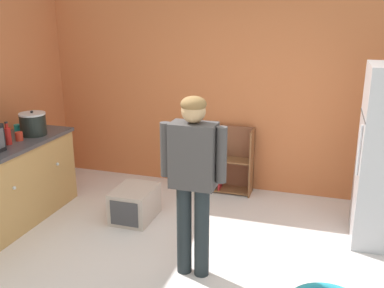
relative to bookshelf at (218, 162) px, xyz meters
name	(u,v)px	position (x,y,z in m)	size (l,w,h in m)	color
ground_plane	(185,287)	(0.26, -2.14, -0.37)	(12.00, 12.00, 0.00)	silver
back_wall	(243,86)	(0.26, 0.19, 0.98)	(5.20, 0.06, 2.70)	#CC6E3E
bookshelf	(218,162)	(0.00, 0.00, 0.00)	(0.80, 0.28, 0.85)	brown
standing_person	(193,172)	(0.26, -1.92, 0.59)	(0.57, 0.22, 1.60)	#20272A
pet_carrier	(135,204)	(-0.68, -1.10, -0.19)	(0.42, 0.55, 0.36)	beige
crock_pot	(33,124)	(-1.87, -1.16, 0.65)	(0.29, 0.29, 0.28)	black
ketchup_bottle	(8,135)	(-1.88, -1.56, 0.62)	(0.07, 0.07, 0.25)	red
red_cup	(19,136)	(-1.87, -1.40, 0.57)	(0.08, 0.08, 0.10)	red
teal_cup	(18,129)	(-2.10, -1.14, 0.57)	(0.08, 0.08, 0.10)	teal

